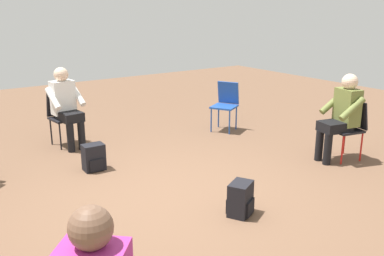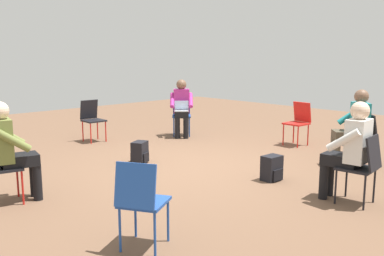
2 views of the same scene
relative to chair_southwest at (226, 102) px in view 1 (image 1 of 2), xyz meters
name	(u,v)px [view 1 (image 1 of 2)]	position (x,y,z in m)	size (l,w,h in m)	color
ground_plane	(167,199)	(2.36, 1.84, -0.50)	(16.24, 16.24, 0.00)	brown
chair_southwest	(226,102)	(0.00, 0.00, 0.00)	(0.57, 0.55, 0.85)	#1E4799
chair_west	(349,125)	(-0.50, 2.16, 0.00)	(0.51, 0.48, 0.85)	black
chair_south	(62,114)	(2.63, -0.84, 0.00)	(0.44, 0.47, 0.85)	black
person_in_white	(66,103)	(2.61, -0.68, 0.20)	(0.53, 0.55, 1.24)	black
person_in_olive	(341,113)	(-0.34, 2.13, 0.20)	(0.57, 0.56, 1.24)	black
backpack_near_laptop_user	(94,159)	(2.68, 0.49, -0.34)	(0.29, 0.26, 0.36)	black
backpack_by_empty_chair	(240,201)	(1.91, 2.59, -0.34)	(0.34, 0.31, 0.36)	black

